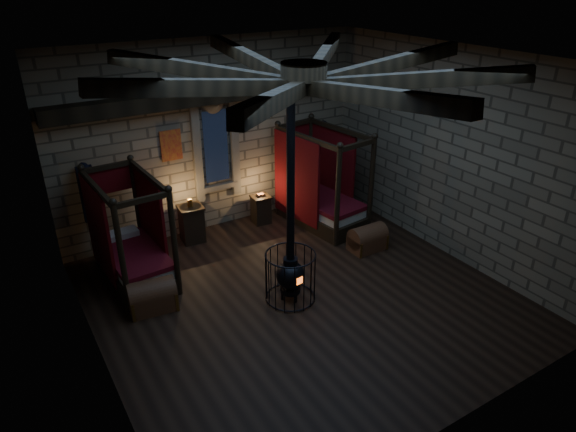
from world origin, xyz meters
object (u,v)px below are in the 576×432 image
trunk_left (152,296)px  trunk_right (368,239)px  bed_left (133,254)px  stove (290,271)px  bed_right (320,200)px

trunk_left → trunk_right: size_ratio=1.12×
bed_left → trunk_left: bed_left is taller
bed_left → stove: stove is taller
trunk_right → stove: stove is taller
bed_left → trunk_left: bearing=-95.0°
bed_left → stove: bearing=-48.3°
bed_left → bed_right: bed_right is taller
bed_left → trunk_left: size_ratio=2.38×
bed_right → trunk_left: 4.66m
stove → bed_right: bearing=37.0°
trunk_left → bed_right: bearing=23.8°
bed_right → bed_left: bearing=174.3°
bed_right → stove: (-2.25, -2.31, 0.04)m
stove → bed_left: bearing=125.8°
bed_left → bed_right: size_ratio=0.92×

